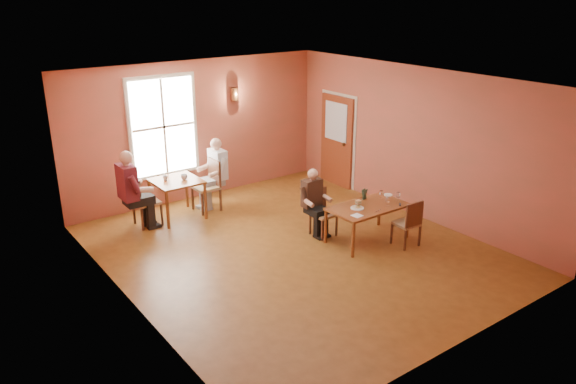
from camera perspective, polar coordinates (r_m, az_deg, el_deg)
ground at (r=10.05m, az=0.68°, el=-5.95°), size 6.00×7.00×0.01m
wall_back at (r=12.35m, az=-9.17°, el=6.22°), size 6.00×0.04×3.00m
wall_front at (r=7.20m, az=17.81°, el=-4.82°), size 6.00×0.04×3.00m
wall_left at (r=8.14m, az=-16.40°, el=-1.74°), size 0.04×7.00×3.00m
wall_right at (r=11.47m, az=12.81°, el=4.90°), size 0.04×7.00×3.00m
ceiling at (r=9.13m, az=0.76°, el=11.21°), size 6.00×7.00×0.04m
window at (r=11.93m, az=-12.53°, el=6.50°), size 1.36×0.10×1.96m
door at (r=13.11m, az=4.93°, el=5.19°), size 0.12×1.04×2.10m
wall_sconce at (r=12.54m, az=-5.44°, el=9.88°), size 0.16×0.16×0.28m
main_table at (r=10.41m, az=8.04°, el=-3.15°), size 1.45×0.81×0.68m
chair_diner_main at (r=10.49m, az=3.63°, el=-2.16°), size 0.39×0.39×0.88m
diner_main at (r=10.41m, az=3.76°, el=-1.35°), size 0.49×0.49×1.23m
chair_empty at (r=10.30m, az=11.94°, el=-3.05°), size 0.41×0.41×0.88m
plate_food at (r=10.13m, az=7.05°, el=-1.59°), size 0.28×0.28×0.03m
sandwich at (r=10.22m, az=7.14°, el=-1.18°), size 0.09×0.08×0.10m
goblet_a at (r=10.65m, az=9.45°, el=-0.23°), size 0.08×0.08×0.17m
goblet_b at (r=10.57m, az=11.14°, el=-0.45°), size 0.08×0.08×0.18m
goblet_c at (r=10.32m, az=10.10°, el=-0.93°), size 0.09×0.09×0.17m
menu_stand at (r=10.56m, az=7.77°, el=-0.23°), size 0.13×0.09×0.19m
knife at (r=10.09m, az=9.15°, el=-1.87°), size 0.18×0.05×0.00m
napkin at (r=9.82m, az=7.03°, el=-2.39°), size 0.18×0.18×0.01m
side_plate at (r=10.87m, az=10.14°, el=-0.28°), size 0.17×0.17×0.01m
sunglasses at (r=10.43m, az=11.31°, el=-1.24°), size 0.11×0.11×0.01m
second_table at (r=11.52m, az=-11.15°, el=-0.68°), size 0.90×0.90×0.79m
chair_diner_white at (r=11.74m, az=-8.35°, el=0.61°), size 0.47×0.47×1.07m
diner_white at (r=11.69m, az=-8.26°, el=1.47°), size 0.57×0.57×1.43m
chair_diner_maroon at (r=11.24m, az=-14.16°, el=-0.87°), size 0.45×0.45×1.01m
diner_maroon at (r=11.14m, az=-14.42°, el=0.38°), size 0.62×0.62×1.54m
cup_a at (r=11.37m, az=-10.51°, el=1.50°), size 0.15×0.15×0.11m
cup_b at (r=11.39m, az=-12.36°, el=1.38°), size 0.11×0.11×0.10m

